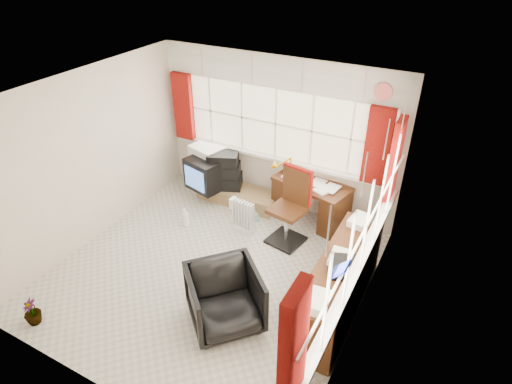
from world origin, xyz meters
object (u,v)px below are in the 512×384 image
radiator (243,219)px  task_chair (292,203)px  office_chair (225,299)px  credenza (339,283)px  mini_fridge (211,169)px  tv_bench (239,195)px  desk_lamp (291,164)px  crt_tv (207,173)px  desk (311,199)px

radiator → task_chair: bearing=14.3°
office_chair → credenza: 1.39m
task_chair → mini_fridge: bearing=162.1°
radiator → tv_bench: (-0.48, 0.69, -0.09)m
desk_lamp → radiator: desk_lamp is taller
desk_lamp → office_chair: desk_lamp is taller
office_chair → credenza: size_ratio=0.41×
office_chair → crt_tv: (-1.69, 2.19, 0.14)m
desk → crt_tv: bearing=-171.6°
office_chair → radiator: office_chair is taller
task_chair → crt_tv: 1.74m
desk_lamp → task_chair: size_ratio=0.37×
radiator → mini_fridge: (-1.08, 0.77, 0.24)m
office_chair → crt_tv: bearing=80.8°
radiator → credenza: (1.80, -0.83, 0.17)m
office_chair → crt_tv: crt_tv is taller
radiator → credenza: credenza is taller
task_chair → mini_fridge: task_chair is taller
task_chair → tv_bench: (-1.20, 0.50, -0.50)m
office_chair → mini_fridge: size_ratio=0.91×
mini_fridge → desk: bearing=0.0°
desk_lamp → crt_tv: size_ratio=0.61×
crt_tv → task_chair: bearing=-10.6°
desk → office_chair: office_chair is taller
desk_lamp → office_chair: bearing=-84.3°
desk_lamp → tv_bench: bearing=178.1°
desk → task_chair: 0.63m
desk → mini_fridge: size_ratio=1.44×
mini_fridge → radiator: bearing=-35.3°
tv_bench → crt_tv: bearing=-160.0°
credenza → mini_fridge: mini_fridge is taller
desk_lamp → crt_tv: (-1.46, -0.15, -0.47)m
desk → tv_bench: 1.30m
task_chair → radiator: size_ratio=2.20×
task_chair → office_chair: 1.89m
office_chair → tv_bench: office_chair is taller
desk → crt_tv: (-1.78, -0.26, 0.13)m
desk_lamp → mini_fridge: 1.64m
radiator → crt_tv: crt_tv is taller
credenza → radiator: bearing=155.2°
radiator → credenza: bearing=-24.8°
radiator → crt_tv: 1.15m
mini_fridge → office_chair: bearing=-54.0°
tv_bench → mini_fridge: 0.69m
credenza → crt_tv: bearing=154.4°
desk_lamp → credenza: bearing=-48.2°
mini_fridge → tv_bench: bearing=-7.5°
task_chair → tv_bench: task_chair is taller
task_chair → mini_fridge: (-1.80, 0.58, -0.17)m
tv_bench → credenza: bearing=-33.7°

